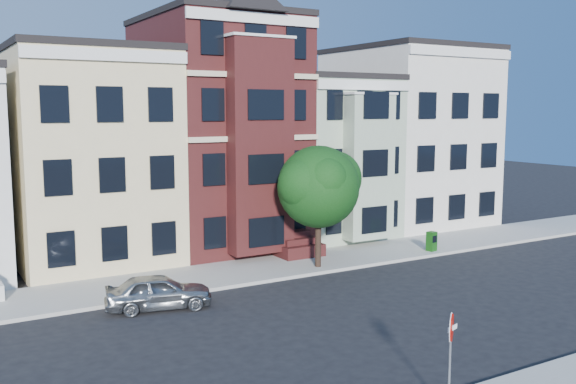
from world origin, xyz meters
TOP-DOWN VIEW (x-y plane):
  - ground at (0.00, 0.00)m, footprint 120.00×120.00m
  - far_sidewalk at (0.00, 8.00)m, footprint 60.00×4.00m
  - house_yellow at (-7.00, 14.50)m, footprint 7.00×9.00m
  - house_brown at (0.00, 14.50)m, footprint 7.00×9.00m
  - house_green at (6.50, 14.50)m, footprint 6.00×9.00m
  - house_cream at (13.50, 14.50)m, footprint 8.00×9.00m
  - street_tree at (1.55, 6.84)m, footprint 7.05×7.05m
  - parked_car at (-6.80, 4.93)m, footprint 4.15×2.41m
  - newspaper_box at (8.40, 6.64)m, footprint 0.52×0.48m
  - stop_sign at (-3.56, -6.67)m, footprint 0.75×0.32m

SIDE VIEW (x-z plane):
  - ground at x=0.00m, z-range 0.00..0.00m
  - far_sidewalk at x=0.00m, z-range 0.00..0.15m
  - newspaper_box at x=8.40m, z-range 0.15..1.15m
  - parked_car at x=-6.80m, z-range 0.00..1.33m
  - stop_sign at x=-3.56m, z-range 0.15..2.89m
  - street_tree at x=1.55m, z-range 0.15..7.08m
  - house_green at x=6.50m, z-range 0.00..9.00m
  - house_yellow at x=-7.00m, z-range 0.00..10.00m
  - house_cream at x=13.50m, z-range 0.00..11.00m
  - house_brown at x=0.00m, z-range 0.00..12.00m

